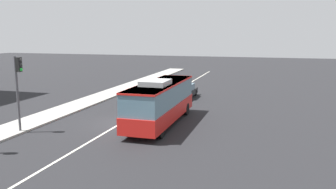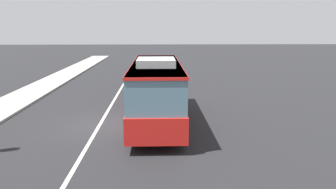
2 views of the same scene
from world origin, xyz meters
name	(u,v)px [view 1 (image 1 of 2)]	position (x,y,z in m)	size (l,w,h in m)	color
ground_plane	(122,123)	(0.00, 0.00, 0.00)	(160.00, 160.00, 0.00)	black
sidewalk_kerb	(47,116)	(0.00, 6.57, 0.07)	(80.00, 2.76, 0.14)	#9E9B93
lane_centre_line	(122,123)	(0.00, 0.00, 0.01)	(76.00, 0.16, 0.01)	silver
transit_bus	(161,100)	(0.56, -2.93, 1.81)	(10.01, 2.53, 3.46)	red
sedan_black	(185,91)	(11.58, -2.03, 0.72)	(4.51, 1.85, 1.46)	black
traffic_light_mid_block	(18,81)	(-4.32, 5.44, 3.56)	(0.32, 0.62, 5.20)	#47474C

